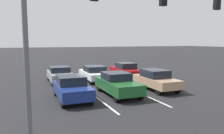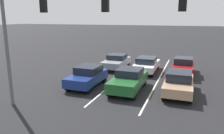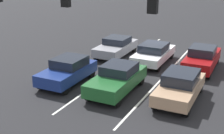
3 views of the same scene
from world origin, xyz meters
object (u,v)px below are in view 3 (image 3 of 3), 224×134
car_navy_rightlane_front (68,70)px  car_darkgreen_midlane_front (117,78)px  car_gray_rightlane_second (116,47)px  car_white_midlane_second (154,53)px  car_maroon_leftlane_second (202,58)px  traffic_signal_gantry (21,9)px  car_tan_leftlane_front (180,86)px

car_navy_rightlane_front → car_darkgreen_midlane_front: bearing=-178.8°
car_darkgreen_midlane_front → car_gray_rightlane_second: 6.90m
car_gray_rightlane_second → car_white_midlane_second: 3.18m
car_maroon_leftlane_second → car_gray_rightlane_second: bearing=-2.2°
car_navy_rightlane_front → car_white_midlane_second: size_ratio=0.91×
car_maroon_leftlane_second → traffic_signal_gantry: (5.51, 10.83, 4.36)m
car_maroon_leftlane_second → car_white_midlane_second: car_maroon_leftlane_second is taller
car_darkgreen_midlane_front → car_gray_rightlane_second: bearing=-64.2°
car_navy_rightlane_front → traffic_signal_gantry: bearing=104.0°
traffic_signal_gantry → car_white_midlane_second: bearing=-101.5°
car_navy_rightlane_front → traffic_signal_gantry: (-1.20, 4.81, 4.37)m
car_navy_rightlane_front → car_darkgreen_midlane_front: (-3.22, -0.07, 0.01)m
car_darkgreen_midlane_front → car_maroon_leftlane_second: size_ratio=0.97×
car_darkgreen_midlane_front → traffic_signal_gantry: size_ratio=0.38×
car_gray_rightlane_second → traffic_signal_gantry: size_ratio=0.36×
traffic_signal_gantry → car_maroon_leftlane_second: bearing=-117.0°
car_white_midlane_second → traffic_signal_gantry: (2.17, 10.66, 4.40)m
car_maroon_leftlane_second → car_gray_rightlane_second: (6.49, -0.25, -0.05)m
car_navy_rightlane_front → car_maroon_leftlane_second: 9.02m
car_maroon_leftlane_second → traffic_signal_gantry: traffic_signal_gantry is taller
car_maroon_leftlane_second → car_white_midlane_second: (3.34, 0.17, -0.04)m
car_darkgreen_midlane_front → traffic_signal_gantry: 6.84m
car_maroon_leftlane_second → car_tan_leftlane_front: bearing=89.1°
traffic_signal_gantry → car_tan_leftlane_front: bearing=-135.6°
car_gray_rightlane_second → traffic_signal_gantry: traffic_signal_gantry is taller
car_tan_leftlane_front → car_maroon_leftlane_second: (-0.08, -5.51, -0.01)m
car_gray_rightlane_second → traffic_signal_gantry: 11.97m
car_navy_rightlane_front → car_maroon_leftlane_second: size_ratio=0.88×
car_gray_rightlane_second → car_navy_rightlane_front: bearing=87.9°
car_navy_rightlane_front → car_darkgreen_midlane_front: car_darkgreen_midlane_front is taller
car_maroon_leftlane_second → car_white_midlane_second: 3.34m
car_white_midlane_second → traffic_signal_gantry: bearing=78.5°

